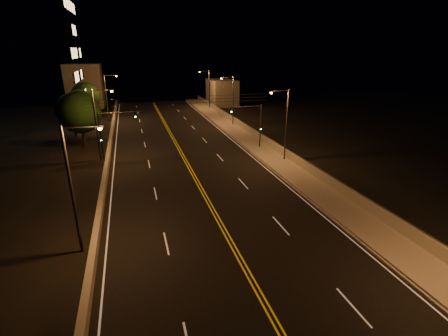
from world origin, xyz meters
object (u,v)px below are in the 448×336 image
object	(u,v)px
traffic_signal_left	(109,130)
streetlight_6	(108,95)
streetlight_2	(232,98)
tree_3	(86,97)
traffic_signal_right	(254,121)
streetlight_1	(285,121)
tree_2	(80,102)
streetlight_4	(75,182)
streetlight_5	(98,120)
tree_0	(80,113)
streetlight_3	(208,87)
tree_1	(72,109)

from	to	relation	value
traffic_signal_left	streetlight_6	bearing A→B (deg)	92.49
streetlight_2	tree_3	distance (m)	28.81
tree_3	traffic_signal_right	bearing A→B (deg)	-49.26
streetlight_1	streetlight_6	size ratio (longest dim) A/B	1.00
streetlight_2	tree_2	distance (m)	28.07
traffic_signal_right	tree_2	bearing A→B (deg)	135.59
streetlight_1	tree_3	world-z (taller)	streetlight_1
tree_2	tree_3	distance (m)	3.76
streetlight_4	streetlight_5	xyz separation A→B (m)	(0.00, 20.36, 0.00)
streetlight_2	tree_0	bearing A→B (deg)	-163.75
streetlight_3	tree_1	world-z (taller)	streetlight_3
streetlight_6	tree_0	bearing A→B (deg)	-99.54
streetlight_1	streetlight_5	size ratio (longest dim) A/B	1.00
streetlight_3	streetlight_4	world-z (taller)	same
tree_3	streetlight_2	bearing A→B (deg)	-26.96
streetlight_1	traffic_signal_right	distance (m)	6.43
streetlight_6	traffic_signal_right	xyz separation A→B (m)	(19.93, -25.39, -1.20)
tree_0	tree_3	xyz separation A→B (m)	(-1.31, 20.16, -0.30)
traffic_signal_right	streetlight_3	bearing A→B (deg)	87.40
streetlight_2	traffic_signal_right	xyz separation A→B (m)	(-1.50, -15.00, -1.20)
streetlight_3	tree_3	bearing A→B (deg)	-169.06
streetlight_2	tree_0	xyz separation A→B (m)	(-24.37, -7.10, -0.22)
tree_1	tree_2	xyz separation A→B (m)	(-0.03, 9.46, -0.24)
tree_0	tree_2	xyz separation A→B (m)	(-2.06, 16.52, -0.86)
streetlight_1	tree_3	bearing A→B (deg)	126.90
streetlight_1	streetlight_4	xyz separation A→B (m)	(-21.43, -13.63, 0.00)
tree_1	tree_3	bearing A→B (deg)	86.86
tree_1	streetlight_6	bearing A→B (deg)	64.56
tree_0	streetlight_1	bearing A→B (deg)	-29.94
tree_3	tree_0	bearing A→B (deg)	-86.30
traffic_signal_right	traffic_signal_left	xyz separation A→B (m)	(-18.82, 0.00, 0.00)
traffic_signal_right	traffic_signal_left	distance (m)	18.82
tree_0	tree_1	world-z (taller)	tree_0
streetlight_5	streetlight_6	size ratio (longest dim) A/B	1.00
streetlight_1	streetlight_6	distance (m)	38.12
streetlight_6	streetlight_4	bearing A→B (deg)	-90.00
streetlight_4	tree_1	world-z (taller)	streetlight_4
streetlight_4	tree_3	xyz separation A→B (m)	(-4.25, 47.83, -0.52)
streetlight_2	tree_1	bearing A→B (deg)	-179.90
streetlight_5	tree_0	distance (m)	7.87
streetlight_4	streetlight_6	distance (m)	45.15
streetlight_1	streetlight_3	world-z (taller)	same
streetlight_3	streetlight_6	bearing A→B (deg)	-160.40
streetlight_3	tree_3	size ratio (longest dim) A/B	1.21
traffic_signal_left	tree_3	world-z (taller)	tree_3
streetlight_5	traffic_signal_left	size ratio (longest dim) A/B	1.42
streetlight_5	tree_1	xyz separation A→B (m)	(-4.96, 14.36, -0.84)
streetlight_2	streetlight_3	distance (m)	18.02
tree_1	streetlight_2	bearing A→B (deg)	0.10
streetlight_2	tree_3	size ratio (longest dim) A/B	1.21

